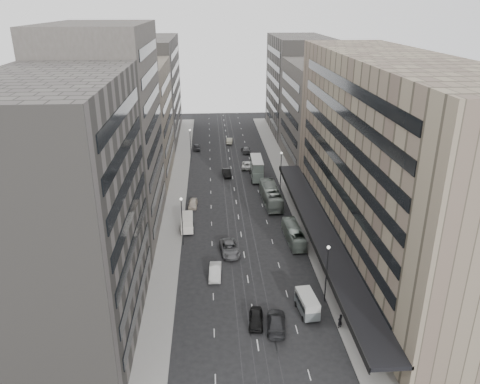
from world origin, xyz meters
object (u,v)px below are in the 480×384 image
object	(u,v)px
bus_near	(294,234)
sedan_0	(256,319)
double_decker	(257,168)
sedan_1	(215,272)
vw_microbus	(307,303)
sedan_2	(230,248)
panel_van	(187,222)
pedestrian	(340,321)
bus_far	(271,195)

from	to	relation	value
bus_near	sedan_0	bearing A→B (deg)	66.17
double_decker	sedan_0	distance (m)	51.38
double_decker	sedan_1	distance (m)	41.26
vw_microbus	sedan_0	world-z (taller)	vw_microbus
bus_near	sedan_1	xyz separation A→B (m)	(-13.14, -9.92, -0.55)
bus_near	vw_microbus	world-z (taller)	bus_near
sedan_2	vw_microbus	bearing A→B (deg)	-66.01
vw_microbus	panel_van	xyz separation A→B (m)	(-16.06, 24.37, 0.14)
vw_microbus	pedestrian	world-z (taller)	vw_microbus
bus_far	bus_near	bearing A→B (deg)	94.15
bus_far	sedan_1	world-z (taller)	bus_far
bus_far	vw_microbus	world-z (taller)	bus_far
double_decker	vw_microbus	bearing A→B (deg)	-87.02
pedestrian	vw_microbus	bearing A→B (deg)	-78.61
sedan_2	bus_near	bearing A→B (deg)	11.10
sedan_1	sedan_2	size ratio (longest dim) A/B	0.81
bus_near	sedan_0	size ratio (longest dim) A/B	2.22
bus_near	sedan_2	xyz separation A→B (m)	(-10.74, -3.22, -0.51)
bus_far	pedestrian	world-z (taller)	bus_far
double_decker	sedan_1	xyz separation A→B (m)	(-10.01, -39.99, -1.74)
bus_near	sedan_0	distance (m)	22.61
bus_far	sedan_1	bearing A→B (deg)	64.29
panel_van	bus_far	bearing A→B (deg)	32.56
sedan_2	bus_far	bearing A→B (deg)	59.25
pedestrian	panel_van	bearing A→B (deg)	-88.48
panel_van	sedan_0	distance (m)	27.76
panel_van	sedan_0	xyz separation A→B (m)	(9.37, -26.12, -0.83)
sedan_0	double_decker	bearing A→B (deg)	90.21
panel_van	pedestrian	bearing A→B (deg)	-56.79
vw_microbus	bus_near	bearing A→B (deg)	79.13
sedan_0	sedan_2	xyz separation A→B (m)	(-2.41, 17.79, 0.10)
sedan_2	pedestrian	bearing A→B (deg)	-62.92
bus_near	panel_van	size ratio (longest dim) A/B	2.11
sedan_1	sedan_2	bearing A→B (deg)	73.14
sedan_0	sedan_1	bearing A→B (deg)	119.48
bus_far	pedestrian	size ratio (longest dim) A/B	6.51
bus_near	sedan_2	size ratio (longest dim) A/B	1.61
bus_near	sedan_2	bearing A→B (deg)	14.51
double_decker	pedestrian	bearing A→B (deg)	-83.52
double_decker	sedan_1	bearing A→B (deg)	-102.81
sedan_0	sedan_2	size ratio (longest dim) A/B	0.72
sedan_0	sedan_1	world-z (taller)	sedan_1
vw_microbus	sedan_1	size ratio (longest dim) A/B	1.02
bus_near	bus_far	distance (m)	16.13
sedan_0	sedan_2	world-z (taller)	sedan_2
bus_far	sedan_0	xyz separation A→B (m)	(-6.62, -37.04, -0.98)
bus_near	double_decker	distance (m)	30.26
panel_van	sedan_1	xyz separation A→B (m)	(4.56, -15.03, -0.77)
sedan_2	pedestrian	size ratio (longest dim) A/B	3.16
bus_far	pedestrian	distance (m)	38.80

